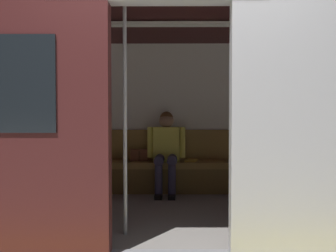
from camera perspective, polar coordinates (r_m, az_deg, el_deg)
train_car at (r=4.15m, az=-0.58°, el=7.56°), size 6.40×2.87×2.33m
bench_seat at (r=5.29m, az=0.28°, el=-6.75°), size 2.72×0.44×0.45m
person_seated at (r=5.20m, az=-0.31°, el=-3.28°), size 0.55×0.68×1.18m
handbag at (r=5.36m, az=-4.50°, el=-4.60°), size 0.26×0.15×0.17m
book at (r=5.30m, az=3.67°, el=-5.44°), size 0.20×0.25×0.03m
grab_pole_door at (r=3.38m, az=-6.84°, el=1.18°), size 0.04×0.04×2.19m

